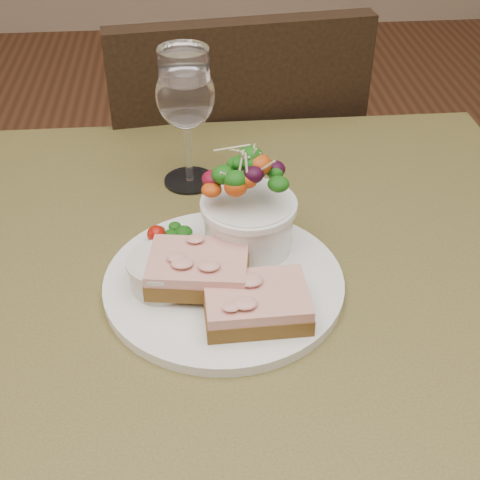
{
  "coord_description": "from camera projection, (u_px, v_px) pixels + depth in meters",
  "views": [
    {
      "loc": [
        -0.06,
        -0.56,
        1.24
      ],
      "look_at": [
        -0.01,
        0.01,
        0.81
      ],
      "focal_mm": 50.0,
      "sensor_mm": 36.0,
      "label": 1
    }
  ],
  "objects": [
    {
      "name": "ramekin",
      "position": [
        162.0,
        271.0,
        0.71
      ],
      "size": [
        0.07,
        0.07,
        0.04
      ],
      "color": "silver",
      "rests_on": "dinner_plate"
    },
    {
      "name": "dinner_plate",
      "position": [
        224.0,
        283.0,
        0.74
      ],
      "size": [
        0.27,
        0.27,
        0.01
      ],
      "primitive_type": "cylinder",
      "color": "white",
      "rests_on": "cafe_table"
    },
    {
      "name": "salad_bowl",
      "position": [
        249.0,
        203.0,
        0.75
      ],
      "size": [
        0.1,
        0.1,
        0.13
      ],
      "color": "white",
      "rests_on": "dinner_plate"
    },
    {
      "name": "sandwich_back",
      "position": [
        198.0,
        269.0,
        0.71
      ],
      "size": [
        0.12,
        0.09,
        0.03
      ],
      "rotation": [
        0.0,
        0.0,
        -0.14
      ],
      "color": "#483113",
      "rests_on": "dinner_plate"
    },
    {
      "name": "garnish",
      "position": [
        165.0,
        233.0,
        0.79
      ],
      "size": [
        0.05,
        0.04,
        0.02
      ],
      "color": "#0E380A",
      "rests_on": "dinner_plate"
    },
    {
      "name": "wine_glass",
      "position": [
        185.0,
        99.0,
        0.85
      ],
      "size": [
        0.08,
        0.08,
        0.18
      ],
      "color": "white",
      "rests_on": "cafe_table"
    },
    {
      "name": "cafe_table",
      "position": [
        247.0,
        349.0,
        0.81
      ],
      "size": [
        0.8,
        0.8,
        0.75
      ],
      "color": "#4A401F",
      "rests_on": "ground"
    },
    {
      "name": "sandwich_front",
      "position": [
        256.0,
        303.0,
        0.68
      ],
      "size": [
        0.11,
        0.08,
        0.03
      ],
      "rotation": [
        0.0,
        0.0,
        0.03
      ],
      "color": "#483113",
      "rests_on": "dinner_plate"
    },
    {
      "name": "chair_far",
      "position": [
        226.0,
        265.0,
        1.5
      ],
      "size": [
        0.47,
        0.47,
        0.9
      ],
      "rotation": [
        0.0,
        0.0,
        3.26
      ],
      "color": "black",
      "rests_on": "ground"
    }
  ]
}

